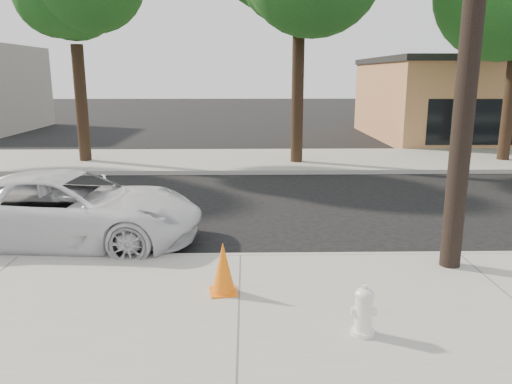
# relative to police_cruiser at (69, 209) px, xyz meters

# --- Properties ---
(ground) EXTENTS (120.00, 120.00, 0.00)m
(ground) POSITION_rel_police_cruiser_xyz_m (3.42, 1.03, -0.73)
(ground) COLOR black
(ground) RESTS_ON ground
(near_sidewalk) EXTENTS (90.00, 4.40, 0.15)m
(near_sidewalk) POSITION_rel_police_cruiser_xyz_m (3.42, -3.27, -0.66)
(near_sidewalk) COLOR gray
(near_sidewalk) RESTS_ON ground
(far_sidewalk) EXTENTS (90.00, 5.00, 0.15)m
(far_sidewalk) POSITION_rel_police_cruiser_xyz_m (3.42, 9.53, -0.66)
(far_sidewalk) COLOR gray
(far_sidewalk) RESTS_ON ground
(curb_near) EXTENTS (90.00, 0.12, 0.16)m
(curb_near) POSITION_rel_police_cruiser_xyz_m (3.42, -1.07, -0.66)
(curb_near) COLOR #9E9B93
(curb_near) RESTS_ON ground
(police_cruiser) EXTENTS (5.40, 2.75, 1.46)m
(police_cruiser) POSITION_rel_police_cruiser_xyz_m (0.00, 0.00, 0.00)
(police_cruiser) COLOR silver
(police_cruiser) RESTS_ON ground
(fire_hydrant) EXTENTS (0.33, 0.30, 0.62)m
(fire_hydrant) POSITION_rel_police_cruiser_xyz_m (4.99, -3.96, -0.28)
(fire_hydrant) COLOR white
(fire_hydrant) RESTS_ON near_sidewalk
(traffic_cone) EXTENTS (0.46, 0.46, 0.79)m
(traffic_cone) POSITION_rel_police_cruiser_xyz_m (3.18, -2.69, -0.20)
(traffic_cone) COLOR orange
(traffic_cone) RESTS_ON near_sidewalk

